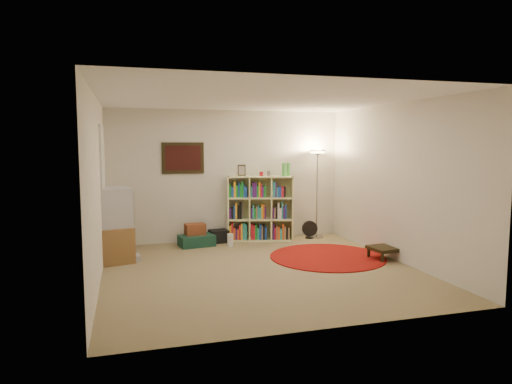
% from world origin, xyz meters
% --- Properties ---
extents(room, '(4.54, 4.54, 2.54)m').
position_xyz_m(room, '(-0.05, 0.05, 1.26)').
color(room, olive).
rests_on(room, ground).
extents(bookshelf, '(1.30, 0.66, 1.50)m').
position_xyz_m(bookshelf, '(0.58, 2.03, 0.61)').
color(bookshelf, '#FEFFAA').
rests_on(bookshelf, ground).
extents(floor_lamp, '(0.42, 0.42, 1.75)m').
position_xyz_m(floor_lamp, '(1.75, 1.98, 1.45)').
color(floor_lamp, '#96989A').
rests_on(floor_lamp, ground).
extents(floor_fan, '(0.31, 0.20, 0.35)m').
position_xyz_m(floor_fan, '(1.58, 1.93, 0.18)').
color(floor_fan, black).
rests_on(floor_fan, ground).
extents(tv_stand, '(0.73, 0.91, 1.17)m').
position_xyz_m(tv_stand, '(-2.12, 1.22, 0.57)').
color(tv_stand, brown).
rests_on(tv_stand, ground).
extents(dvd_box, '(0.32, 0.28, 0.10)m').
position_xyz_m(dvd_box, '(-1.85, 1.06, 0.05)').
color(dvd_box, '#B7B6BB').
rests_on(dvd_box, ground).
extents(suitcase, '(0.68, 0.49, 0.20)m').
position_xyz_m(suitcase, '(-0.67, 1.87, 0.10)').
color(suitcase, '#14382B').
rests_on(suitcase, ground).
extents(wicker_basket, '(0.38, 0.29, 0.20)m').
position_xyz_m(wicker_basket, '(-0.69, 1.92, 0.30)').
color(wicker_basket, '#612C18').
rests_on(wicker_basket, suitcase).
extents(duffel_bag, '(0.38, 0.33, 0.24)m').
position_xyz_m(duffel_bag, '(-0.22, 2.06, 0.12)').
color(duffel_bag, black).
rests_on(duffel_bag, ground).
extents(paper_towel, '(0.14, 0.14, 0.23)m').
position_xyz_m(paper_towel, '(-0.08, 1.67, 0.12)').
color(paper_towel, white).
rests_on(paper_towel, ground).
extents(red_rug, '(1.90, 1.90, 0.02)m').
position_xyz_m(red_rug, '(1.28, 0.44, 0.01)').
color(red_rug, maroon).
rests_on(red_rug, ground).
extents(side_table, '(0.49, 0.49, 0.21)m').
position_xyz_m(side_table, '(2.11, 0.07, 0.17)').
color(side_table, black).
rests_on(side_table, ground).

